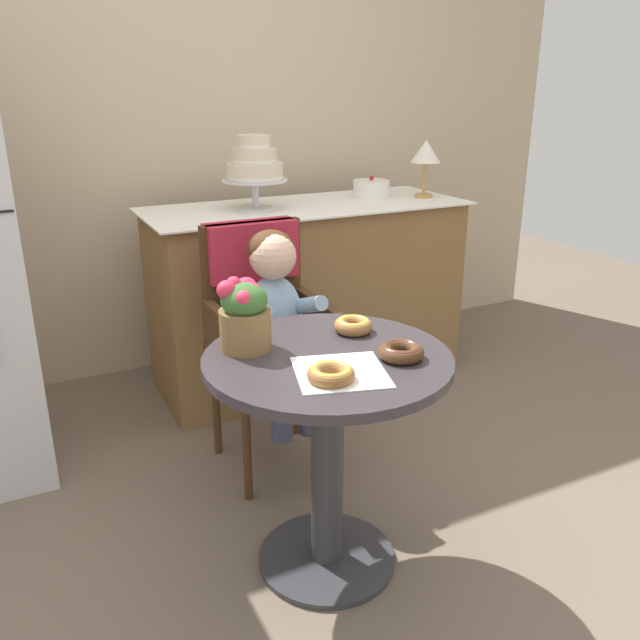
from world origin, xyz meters
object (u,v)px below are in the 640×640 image
at_px(cafe_table, 327,421).
at_px(donut_front, 401,351).
at_px(seated_child, 277,309).
at_px(tiered_cake_stand, 254,165).
at_px(donut_side, 353,325).
at_px(wicker_chair, 262,307).
at_px(round_layer_cake, 371,189).
at_px(table_lamp, 426,154).
at_px(donut_mid, 331,373).
at_px(flower_vase, 245,313).

height_order(cafe_table, donut_front, donut_front).
bearing_deg(seated_child, tiered_cake_stand, 73.96).
bearing_deg(donut_side, seated_child, 101.11).
bearing_deg(wicker_chair, donut_side, -81.79).
bearing_deg(seated_child, donut_front, -81.24).
distance_m(seated_child, tiered_cake_stand, 0.89).
height_order(round_layer_cake, table_lamp, table_lamp).
relative_size(cafe_table, donut_side, 5.93).
height_order(seated_child, donut_side, seated_child).
height_order(donut_front, table_lamp, table_lamp).
bearing_deg(donut_front, donut_mid, -169.66).
relative_size(cafe_table, flower_vase, 3.36).
xyz_separation_m(cafe_table, table_lamp, (1.18, 1.24, 0.61)).
bearing_deg(tiered_cake_stand, donut_side, -96.52).
relative_size(donut_front, donut_side, 1.08).
height_order(donut_side, round_layer_cake, round_layer_cake).
distance_m(wicker_chair, donut_mid, 0.88).
xyz_separation_m(seated_child, round_layer_cake, (0.86, 0.80, 0.27)).
bearing_deg(round_layer_cake, seated_child, -137.22).
height_order(cafe_table, tiered_cake_stand, tiered_cake_stand).
distance_m(wicker_chair, table_lamp, 1.32).
distance_m(donut_front, donut_side, 0.24).
xyz_separation_m(tiered_cake_stand, round_layer_cake, (0.64, 0.04, -0.16)).
bearing_deg(table_lamp, seated_child, -148.00).
bearing_deg(donut_front, tiered_cake_stand, 85.37).
height_order(donut_side, table_lamp, table_lamp).
relative_size(donut_mid, donut_side, 1.04).
relative_size(donut_front, donut_mid, 1.03).
height_order(flower_vase, round_layer_cake, round_layer_cake).
xyz_separation_m(donut_front, table_lamp, (1.01, 1.36, 0.37)).
bearing_deg(table_lamp, tiered_cake_stand, 176.35).
xyz_separation_m(donut_mid, flower_vase, (-0.12, 0.31, 0.09)).
xyz_separation_m(donut_front, donut_mid, (-0.25, -0.04, -0.00)).
relative_size(cafe_table, donut_mid, 5.69).
height_order(donut_front, flower_vase, flower_vase).
bearing_deg(wicker_chair, round_layer_cake, 36.73).
relative_size(flower_vase, table_lamp, 0.75).
height_order(donut_front, tiered_cake_stand, tiered_cake_stand).
distance_m(flower_vase, table_lamp, 1.78).
distance_m(donut_mid, table_lamp, 1.92).
relative_size(seated_child, donut_front, 5.56).
distance_m(donut_side, table_lamp, 1.56).
relative_size(cafe_table, seated_child, 0.99).
bearing_deg(flower_vase, seated_child, 56.39).
distance_m(round_layer_cake, table_lamp, 0.32).
xyz_separation_m(cafe_table, tiered_cake_stand, (0.29, 1.30, 0.59)).
xyz_separation_m(wicker_chair, table_lamp, (1.11, 0.54, 0.48)).
height_order(donut_mid, round_layer_cake, round_layer_cake).
bearing_deg(cafe_table, donut_mid, -114.20).
height_order(seated_child, donut_mid, seated_child).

